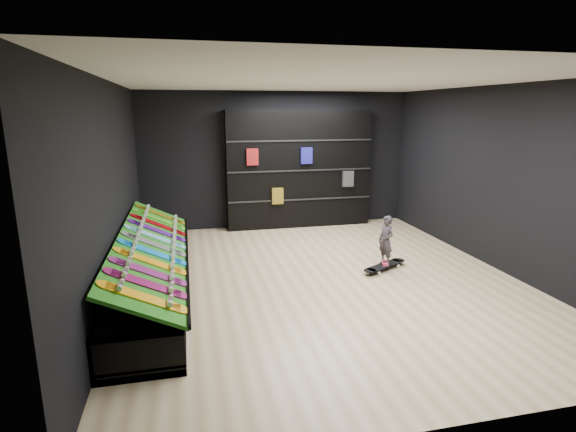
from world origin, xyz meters
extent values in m
cube|color=#C9B287|center=(0.00, 0.00, 0.00)|extent=(6.00, 7.00, 0.01)
cube|color=white|center=(0.00, 0.00, 3.00)|extent=(6.00, 7.00, 0.01)
cube|color=black|center=(0.00, 3.50, 1.50)|extent=(6.00, 0.02, 3.00)
cube|color=black|center=(0.00, -3.50, 1.50)|extent=(6.00, 0.02, 3.00)
cube|color=black|center=(-3.00, 0.00, 1.50)|extent=(0.02, 7.00, 3.00)
cube|color=black|center=(3.00, 0.00, 1.50)|extent=(0.02, 7.00, 3.00)
cube|color=#185F0F|center=(-2.50, 0.00, 0.71)|extent=(0.92, 4.50, 0.46)
cube|color=black|center=(0.47, 3.32, 1.30)|extent=(3.25, 0.38, 2.60)
imported|color=black|center=(1.14, 0.16, 0.34)|extent=(0.18, 0.22, 0.50)
camera|label=1|loc=(-2.01, -6.37, 2.60)|focal=28.00mm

